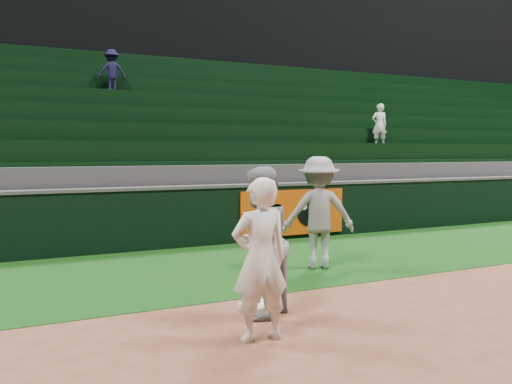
% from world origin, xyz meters
% --- Properties ---
extents(ground, '(70.00, 70.00, 0.00)m').
position_xyz_m(ground, '(0.00, 0.00, 0.00)').
color(ground, brown).
rests_on(ground, ground).
extents(foul_grass, '(36.00, 4.20, 0.01)m').
position_xyz_m(foul_grass, '(0.00, 3.00, 0.00)').
color(foul_grass, '#0D330C').
rests_on(foul_grass, ground).
extents(upper_deck, '(40.00, 12.00, 12.00)m').
position_xyz_m(upper_deck, '(0.00, 17.45, 6.00)').
color(upper_deck, black).
rests_on(upper_deck, ground).
extents(first_base, '(0.44, 0.44, 0.08)m').
position_xyz_m(first_base, '(-0.31, 0.32, 0.04)').
color(first_base, silver).
rests_on(first_base, ground).
extents(first_baseman, '(0.64, 0.44, 1.68)m').
position_xyz_m(first_baseman, '(-0.81, -0.66, 0.84)').
color(first_baseman, white).
rests_on(first_baseman, ground).
extents(baserunner, '(1.09, 1.04, 1.77)m').
position_xyz_m(baserunner, '(-0.43, 0.07, 0.89)').
color(baserunner, gray).
rests_on(baserunner, ground).
extents(base_coach, '(1.37, 1.10, 1.86)m').
position_xyz_m(base_coach, '(1.74, 2.11, 0.94)').
color(base_coach, gray).
rests_on(base_coach, foul_grass).
extents(field_wall, '(36.00, 0.45, 1.25)m').
position_xyz_m(field_wall, '(0.03, 5.20, 0.63)').
color(field_wall, black).
rests_on(field_wall, ground).
extents(stadium_seating, '(36.00, 5.95, 4.85)m').
position_xyz_m(stadium_seating, '(-0.00, 8.97, 1.70)').
color(stadium_seating, '#38373A').
rests_on(stadium_seating, ground).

